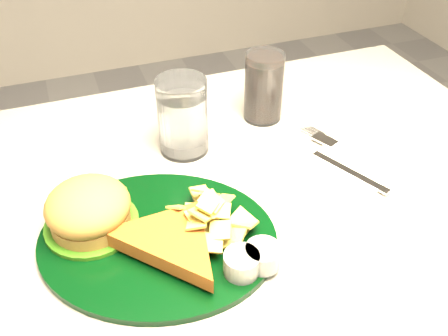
% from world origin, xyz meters
% --- Properties ---
extents(dinner_plate, '(0.43, 0.40, 0.08)m').
position_xyz_m(dinner_plate, '(-0.09, -0.05, 0.79)').
color(dinner_plate, black).
rests_on(dinner_plate, table).
extents(water_glass, '(0.11, 0.11, 0.14)m').
position_xyz_m(water_glass, '(0.01, 0.15, 0.82)').
color(water_glass, white).
rests_on(water_glass, table).
extents(cola_glass, '(0.08, 0.08, 0.13)m').
position_xyz_m(cola_glass, '(0.18, 0.20, 0.82)').
color(cola_glass, black).
rests_on(cola_glass, table).
extents(fork_napkin, '(0.21, 0.24, 0.01)m').
position_xyz_m(fork_napkin, '(0.25, -0.01, 0.76)').
color(fork_napkin, white).
rests_on(fork_napkin, table).
extents(spoon, '(0.04, 0.16, 0.01)m').
position_xyz_m(spoon, '(-0.13, -0.05, 0.76)').
color(spoon, white).
rests_on(spoon, table).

